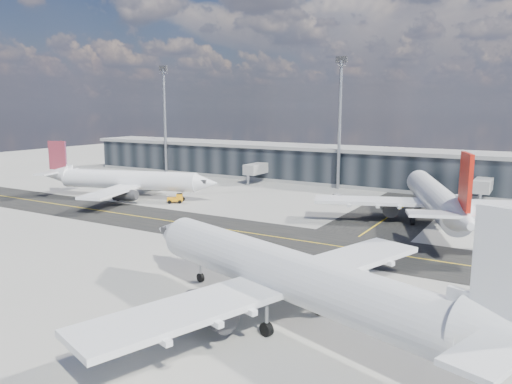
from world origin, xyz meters
TOP-DOWN VIEW (x-y plane):
  - ground at (0.00, 0.00)m, footprint 300.00×300.00m
  - taxiway_lanes at (3.91, 10.74)m, footprint 180.00×63.00m
  - terminal_concourse at (0.04, 54.93)m, footprint 152.00×19.80m
  - floodlight_masts at (0.00, 48.00)m, footprint 102.50×0.70m
  - airliner_af at (-32.05, 15.17)m, footprint 37.45×32.25m
  - airliner_redtail at (25.77, 22.62)m, footprint 36.54×42.26m
  - airliner_near at (22.51, -20.45)m, footprint 41.91×36.16m
  - baggage_tug at (-20.44, 16.45)m, footprint 3.19×2.72m
  - service_van at (6.12, 32.91)m, footprint 5.63×6.40m

SIDE VIEW (x-z plane):
  - ground at x=0.00m, z-range 0.00..0.00m
  - taxiway_lanes at x=3.91m, z-range -0.01..0.03m
  - service_van at x=6.12m, z-range 0.00..1.64m
  - baggage_tug at x=-20.44m, z-range 0.00..1.83m
  - airliner_af at x=-32.05m, z-range -1.91..9.36m
  - terminal_concourse at x=0.04m, z-range -0.31..8.49m
  - airliner_near at x=22.51m, z-range -2.16..10.56m
  - airliner_redtail at x=25.77m, z-range -2.20..10.76m
  - floodlight_masts at x=0.00m, z-range 1.16..30.06m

